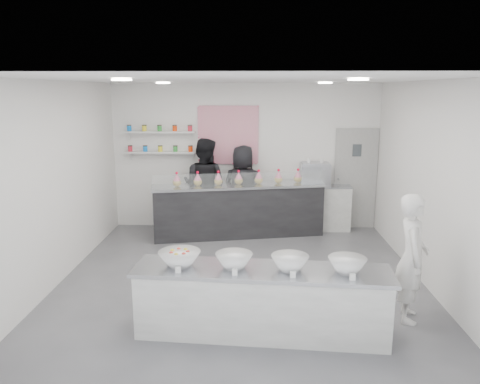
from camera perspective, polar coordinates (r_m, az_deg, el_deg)
name	(u,v)px	position (r m, az deg, el deg)	size (l,w,h in m)	color
floor	(241,282)	(7.26, 0.14, -10.87)	(6.00, 6.00, 0.00)	#515156
ceiling	(241,80)	(6.68, 0.16, 13.53)	(6.00, 6.00, 0.00)	white
back_wall	(245,157)	(9.77, 0.63, 4.32)	(5.50, 5.50, 0.00)	white
left_wall	(55,184)	(7.41, -21.62, 0.88)	(6.00, 6.00, 0.00)	white
right_wall	(432,187)	(7.28, 22.34, 0.62)	(6.00, 6.00, 0.00)	white
back_door	(355,179)	(10.04, 13.87, 1.57)	(0.88, 0.04, 2.10)	#989895
pattern_panel	(228,135)	(9.70, -1.45, 6.94)	(1.25, 0.03, 1.20)	#E23163
jar_shelf_lower	(161,152)	(9.85, -9.65, 4.80)	(1.45, 0.22, 0.04)	silver
jar_shelf_upper	(160,132)	(9.80, -9.74, 7.23)	(1.45, 0.22, 0.04)	silver
preserve_jars	(160,139)	(9.79, -9.74, 6.40)	(1.45, 0.10, 0.56)	red
downlight_0	(122,80)	(5.89, -14.24, 13.14)	(0.24, 0.24, 0.02)	white
downlight_1	(358,79)	(5.80, 14.21, 13.15)	(0.24, 0.24, 0.02)	white
downlight_2	(163,83)	(8.42, -9.35, 12.98)	(0.24, 0.24, 0.02)	white
downlight_3	(325,83)	(8.36, 10.35, 12.95)	(0.24, 0.24, 0.02)	white
prep_counter	(261,302)	(5.68, 2.62, -13.20)	(3.01, 0.68, 0.82)	#B9B9B4
back_bar	(239,210)	(9.28, -0.16, -2.26)	(3.38, 0.62, 1.05)	black
sneeze_guard	(241,180)	(8.85, 0.14, 1.45)	(3.33, 0.01, 0.29)	white
espresso_ledge	(319,208)	(9.85, 9.65, -1.90)	(1.27, 0.40, 0.94)	#B9B9B4
espresso_machine	(315,175)	(9.68, 9.11, 2.11)	(0.60, 0.41, 0.46)	#93969E
cup_stacks	(311,177)	(9.68, 8.65, 1.83)	(0.24, 0.24, 0.36)	#C9AC89
prep_bowls	(262,262)	(5.49, 2.67, -8.49)	(2.39, 0.54, 0.18)	white
label_cards	(267,285)	(5.01, 3.26, -11.24)	(2.01, 0.04, 0.07)	white
cookie_bags	(239,178)	(9.14, -0.17, 1.78)	(2.56, 0.16, 0.28)	#DE6289
woman_prep	(412,258)	(6.25, 20.22, -7.55)	(0.60, 0.39, 1.63)	white
staff_left	(204,186)	(9.52, -4.36, 0.79)	(0.94, 0.73, 1.93)	black
staff_right	(243,189)	(9.48, 0.37, 0.36)	(0.88, 0.57, 1.79)	black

